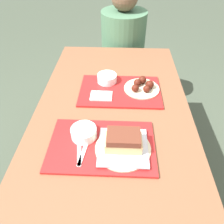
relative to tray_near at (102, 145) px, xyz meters
The scene contains 13 objects.
ground_plane 0.77m from the tray_near, 79.48° to the left, with size 12.00×12.00×0.00m, color #424C3D.
picnic_table 0.23m from the tray_near, 79.48° to the left, with size 0.81×1.56×0.74m.
picnic_bench_far 1.26m from the tray_near, 88.22° to the left, with size 0.77×0.28×0.42m.
tray_near is the anchor object (origin of this frame).
tray_far 0.41m from the tray_near, 79.80° to the left, with size 0.46×0.30×0.01m.
bowl_coleslaw_near 0.10m from the tray_near, 151.34° to the left, with size 0.11×0.11×0.05m.
brisket_sandwich_plate 0.10m from the tray_near, 11.86° to the right, with size 0.24×0.24×0.09m.
plastic_fork_near 0.10m from the tray_near, 160.35° to the right, with size 0.04×0.17×0.00m.
plastic_knife_near 0.08m from the tray_near, 154.95° to the right, with size 0.04×0.17×0.00m.
bowl_coleslaw_far 0.49m from the tray_near, 90.77° to the left, with size 0.11×0.11×0.05m.
wings_plate_far 0.47m from the tray_near, 64.78° to the left, with size 0.20×0.20×0.06m.
napkin_far 0.34m from the tray_near, 94.99° to the left, with size 0.12×0.08×0.01m.
person_seated_across 1.20m from the tray_near, 85.78° to the left, with size 0.37×0.37×0.72m.
Camera 1 is at (0.03, -0.81, 1.48)m, focal length 35.00 mm.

